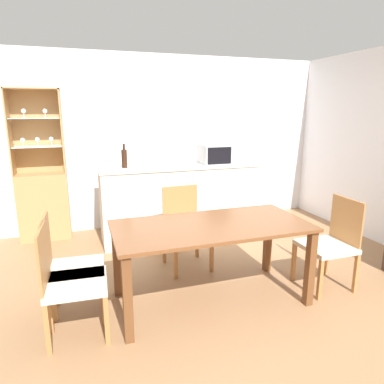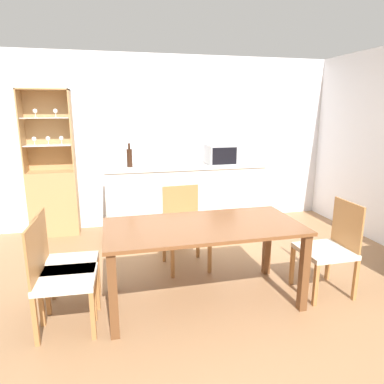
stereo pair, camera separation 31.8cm
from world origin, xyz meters
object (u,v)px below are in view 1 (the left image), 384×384
at_px(dining_chair_side_left_far, 70,267).
at_px(microwave, 219,154).
at_px(dining_table, 211,235).
at_px(dining_chair_side_right_near, 330,243).
at_px(wine_bottle, 124,158).
at_px(dining_chair_head_far, 185,228).
at_px(display_cabinet, 43,195).
at_px(dining_chair_side_left_near, 70,282).

relative_size(dining_chair_side_left_far, microwave, 1.72).
relative_size(dining_table, microwave, 3.34).
bearing_deg(microwave, dining_chair_side_right_near, -75.63).
bearing_deg(wine_bottle, dining_chair_side_right_near, -45.97).
distance_m(dining_chair_side_right_near, dining_chair_side_left_far, 2.48).
distance_m(dining_chair_side_right_near, wine_bottle, 2.63).
height_order(dining_chair_side_left_far, wine_bottle, wine_bottle).
xyz_separation_m(dining_chair_side_right_near, dining_chair_side_left_far, (-2.46, 0.26, 0.00)).
bearing_deg(dining_chair_head_far, display_cabinet, -45.84).
bearing_deg(display_cabinet, dining_chair_side_left_far, -80.29).
bearing_deg(dining_chair_head_far, microwave, -134.50).
relative_size(dining_chair_head_far, microwave, 1.72).
bearing_deg(wine_bottle, display_cabinet, 153.14).
bearing_deg(display_cabinet, dining_table, -54.53).
height_order(dining_table, wine_bottle, wine_bottle).
bearing_deg(dining_chair_side_left_far, dining_chair_side_left_near, 3.26).
distance_m(dining_chair_side_left_far, microwave, 2.62).
xyz_separation_m(dining_chair_side_left_far, wine_bottle, (0.70, 1.57, 0.70)).
distance_m(display_cabinet, wine_bottle, 1.30).
bearing_deg(dining_chair_side_right_near, dining_table, 84.30).
distance_m(dining_chair_side_left_near, dining_chair_head_far, 1.52).
height_order(display_cabinet, dining_chair_side_left_near, display_cabinet).
relative_size(dining_chair_side_left_near, dining_chair_side_left_far, 1.00).
xyz_separation_m(dining_chair_side_right_near, microwave, (-0.46, 1.79, 0.70)).
xyz_separation_m(display_cabinet, dining_chair_side_left_near, (0.36, -2.36, -0.16)).
relative_size(display_cabinet, dining_chair_head_far, 2.23).
bearing_deg(display_cabinet, dining_chair_side_left_near, -81.32).
bearing_deg(dining_chair_side_right_near, wine_bottle, 44.28).
bearing_deg(microwave, dining_chair_head_far, -131.17).
xyz_separation_m(dining_chair_side_left_near, dining_chair_head_far, (1.23, 0.90, 0.00)).
height_order(display_cabinet, wine_bottle, display_cabinet).
xyz_separation_m(dining_table, microwave, (0.77, 1.66, 0.51)).
height_order(dining_chair_side_right_near, wine_bottle, wine_bottle).
distance_m(display_cabinet, dining_table, 2.74).
relative_size(dining_table, wine_bottle, 5.68).
bearing_deg(dining_table, dining_chair_side_left_near, -174.18).
distance_m(dining_table, dining_chair_head_far, 0.80).
bearing_deg(wine_bottle, dining_chair_head_far, -60.02).
xyz_separation_m(microwave, wine_bottle, (-1.31, 0.03, -0.01)).
bearing_deg(wine_bottle, dining_chair_side_left_near, -110.93).
distance_m(dining_chair_head_far, dining_chair_side_left_far, 1.39).
height_order(dining_table, dining_chair_side_left_far, dining_chair_side_left_far).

